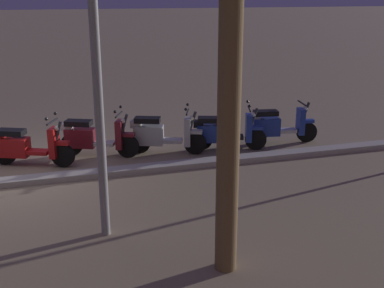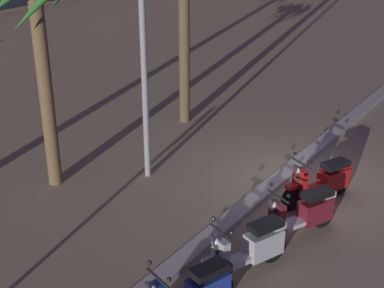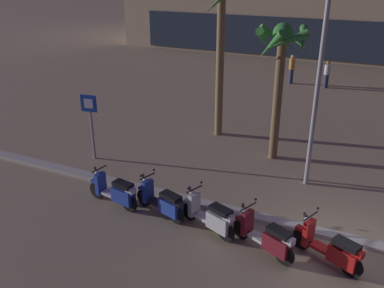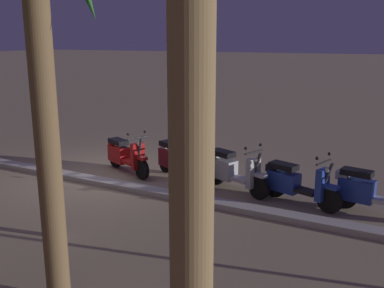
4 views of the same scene
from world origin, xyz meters
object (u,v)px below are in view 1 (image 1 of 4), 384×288
object	(u,v)px
scooter_blue_mid_centre	(277,126)
scooter_red_second_in_line	(26,146)
scooter_maroon_mid_rear	(93,137)
scooter_blue_mid_front	(223,132)
scooter_silver_tail_end	(161,134)

from	to	relation	value
scooter_blue_mid_centre	scooter_red_second_in_line	xyz separation A→B (m)	(6.00, -0.05, -0.01)
scooter_blue_mid_centre	scooter_maroon_mid_rear	world-z (taller)	scooter_maroon_mid_rear
scooter_blue_mid_front	scooter_red_second_in_line	size ratio (longest dim) A/B	1.01
scooter_silver_tail_end	scooter_blue_mid_front	bearing A→B (deg)	174.60
scooter_blue_mid_front	scooter_maroon_mid_rear	distance (m)	3.09
scooter_blue_mid_centre	scooter_maroon_mid_rear	size ratio (longest dim) A/B	1.03
scooter_blue_mid_front	scooter_maroon_mid_rear	bearing A→B (deg)	-7.30
scooter_silver_tail_end	scooter_maroon_mid_rear	distance (m)	1.58
scooter_red_second_in_line	scooter_silver_tail_end	bearing A→B (deg)	179.59
scooter_blue_mid_centre	scooter_blue_mid_front	world-z (taller)	scooter_blue_mid_front
scooter_blue_mid_centre	scooter_red_second_in_line	distance (m)	6.00
scooter_blue_mid_front	scooter_silver_tail_end	bearing A→B (deg)	-5.40
scooter_silver_tail_end	scooter_red_second_in_line	distance (m)	3.01
scooter_blue_mid_front	scooter_red_second_in_line	bearing A→B (deg)	-2.08
scooter_blue_mid_front	scooter_maroon_mid_rear	world-z (taller)	same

